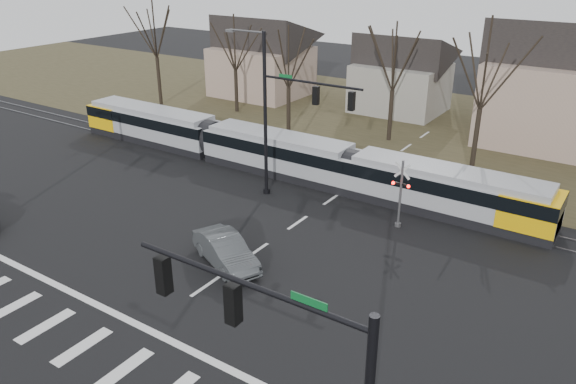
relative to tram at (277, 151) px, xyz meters
The scene contains 14 objects.
ground 17.02m from the tram, 70.75° to the right, with size 140.00×140.00×0.00m, color black.
grass_verge 17.02m from the tram, 70.75° to the left, with size 140.00×28.00×0.01m, color #38331E.
crosswalk 20.82m from the tram, 74.39° to the right, with size 27.00×2.60×0.01m.
stop_line 18.72m from the tram, 72.57° to the right, with size 28.00×0.35×0.01m, color silver.
lane_dashes 5.79m from the tram, ahead, with size 0.18×30.00×0.01m.
rail_pair 5.79m from the tram, ahead, with size 90.00×1.52×0.06m.
tram is the anchor object (origin of this frame).
sedan 12.96m from the tram, 66.71° to the right, with size 4.96×3.45×1.55m, color #434649.
signal_pole_far 6.30m from the tram, 47.74° to the right, with size 9.28×0.44×10.20m.
rail_crossing_signal 11.07m from the tram, 16.85° to the right, with size 1.08×0.36×4.00m.
tree_row 13.02m from the tram, 52.81° to the left, with size 59.20×7.20×10.00m.
house_a 23.24m from the tram, 128.68° to the left, with size 9.72×8.64×8.60m.
house_b 20.16m from the tram, 88.32° to the left, with size 8.64×7.56×7.65m.
house_c 22.70m from the tram, 49.37° to the left, with size 10.80×8.64×10.10m.
Camera 1 is at (15.60, -14.46, 14.56)m, focal length 35.00 mm.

